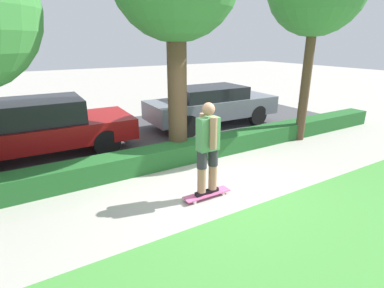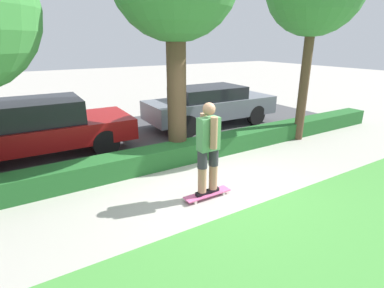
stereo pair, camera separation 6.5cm
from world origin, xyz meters
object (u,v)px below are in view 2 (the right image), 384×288
skater_person (208,147)px  parked_car_front (36,127)px  skateboard (207,194)px  parked_car_middle (210,104)px

skater_person → parked_car_front: size_ratio=0.38×
skateboard → parked_car_middle: (3.06, 4.33, 0.69)m
skateboard → parked_car_middle: bearing=54.8°
parked_car_front → parked_car_middle: 5.57m
skater_person → parked_car_middle: 5.30m
parked_car_front → skater_person: bearing=-57.5°
parked_car_middle → parked_car_front: bearing=-177.2°
skater_person → parked_car_middle: (3.06, 4.33, -0.28)m
skater_person → skateboard: bearing=45.0°
parked_car_front → parked_car_middle: size_ratio=1.01×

